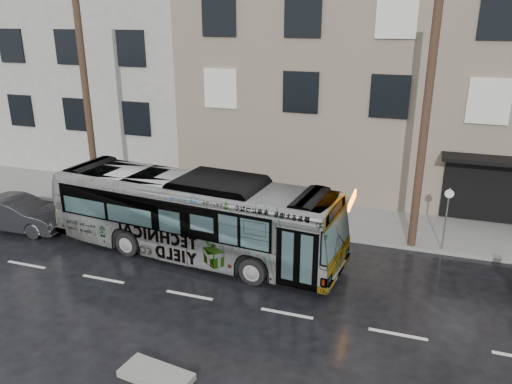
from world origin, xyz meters
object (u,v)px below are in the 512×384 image
sign_post (446,219)px  bus (193,215)px  utility_pole_front (424,128)px  dark_sedan (18,214)px  utility_pole_rear (87,106)px

sign_post → bus: bus is taller
utility_pole_front → bus: 8.77m
utility_pole_front → sign_post: utility_pole_front is taller
sign_post → dark_sedan: sign_post is taller
utility_pole_front → dark_sedan: 16.29m
utility_pole_front → utility_pole_rear: bearing=180.0°
utility_pole_rear → sign_post: bearing=0.0°
utility_pole_front → utility_pole_rear: 14.00m
utility_pole_rear → dark_sedan: size_ratio=2.14×
dark_sedan → utility_pole_rear: bearing=-26.2°
utility_pole_rear → utility_pole_front: bearing=0.0°
utility_pole_front → sign_post: bearing=0.0°
bus → dark_sedan: 7.88m
sign_post → bus: 9.24m
utility_pole_front → sign_post: 3.48m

